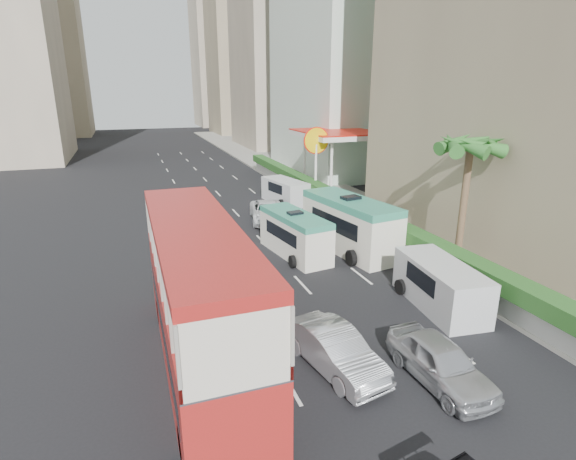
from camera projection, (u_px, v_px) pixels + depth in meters
name	position (u px, v px, depth m)	size (l,w,h in m)	color
ground_plane	(359.00, 334.00, 17.35)	(200.00, 200.00, 0.00)	black
double_decker_bus	(199.00, 298.00, 14.66)	(2.50, 11.00, 5.06)	#AD1F1C
car_silver_lane_a	(334.00, 368.00, 15.25)	(1.52, 4.36, 1.44)	#B4B7BB
car_silver_lane_b	(438.00, 381.00, 14.59)	(1.69, 4.21, 1.43)	#B4B7BB
van_asset	(268.00, 221.00, 32.12)	(2.32, 5.02, 1.40)	silver
minibus_near	(295.00, 235.00, 25.32)	(1.81, 5.43, 2.41)	silver
minibus_far	(350.00, 225.00, 26.01)	(2.30, 6.90, 3.06)	silver
panel_van_near	(440.00, 285.00, 19.32)	(1.97, 4.92, 1.97)	silver
panel_van_far	(285.00, 191.00, 37.09)	(1.90, 4.76, 1.90)	silver
sidewalk	(318.00, 187.00, 42.65)	(6.00, 120.00, 0.18)	#99968C
kerb_wall	(343.00, 213.00, 31.70)	(0.30, 44.00, 1.00)	silver
hedge	(344.00, 201.00, 31.44)	(1.10, 44.00, 0.70)	#2D6626
palm_tree	(463.00, 208.00, 22.42)	(0.36, 0.36, 6.40)	brown
shell_station	(337.00, 162.00, 40.38)	(6.50, 8.00, 5.50)	silver
tower_far_a	(244.00, 21.00, 89.82)	(14.00, 14.00, 44.00)	tan
tower_far_b	(222.00, 42.00, 110.19)	(14.00, 14.00, 40.00)	#B3A38D
tower_left_b	(32.00, 11.00, 84.23)	(16.00, 16.00, 46.00)	tan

